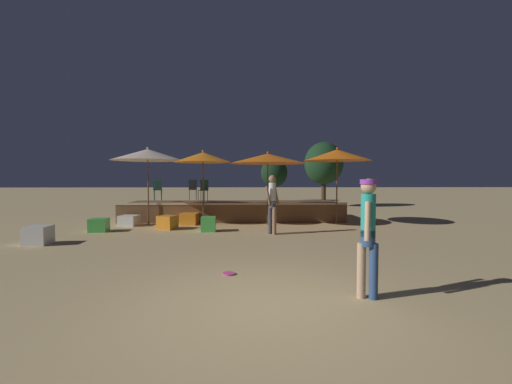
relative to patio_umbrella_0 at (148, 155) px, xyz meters
name	(u,v)px	position (x,y,z in m)	size (l,w,h in m)	color
ground_plane	(266,307)	(4.08, -8.63, -2.68)	(120.00, 120.00, 0.00)	tan
wooden_deck	(234,211)	(3.24, 1.50, -2.31)	(9.10, 2.77, 0.81)	brown
patio_umbrella_0	(148,155)	(0.00, 0.00, 0.00)	(2.75, 2.75, 2.98)	brown
patio_umbrella_1	(337,155)	(7.26, -0.28, -0.02)	(2.57, 2.57, 2.96)	brown
patio_umbrella_2	(203,157)	(2.17, -0.39, -0.12)	(2.20, 2.20, 2.83)	brown
patio_umbrella_3	(268,159)	(4.60, -0.33, -0.16)	(2.94, 2.94, 2.79)	brown
cube_seat_0	(99,225)	(-1.12, -1.83, -2.46)	(0.62, 0.62, 0.44)	#4CC651
cube_seat_1	(167,222)	(1.03, -1.33, -2.44)	(0.71, 0.71, 0.47)	orange
cube_seat_2	(129,221)	(-0.60, -0.43, -2.48)	(0.70, 0.70, 0.39)	white
cube_seat_3	(189,219)	(1.60, -0.15, -2.46)	(0.69, 0.69, 0.44)	orange
cube_seat_4	(208,224)	(2.53, -1.88, -2.43)	(0.51, 0.51, 0.49)	#4CC651
cube_seat_5	(38,235)	(-1.80, -4.02, -2.43)	(0.61, 0.61, 0.50)	white
person_0	(368,230)	(5.60, -8.32, -1.66)	(0.29, 0.53, 1.78)	#2D4C7F
person_1	(272,201)	(4.62, -2.52, -1.62)	(0.50, 0.45, 1.88)	#997051
bistro_chair_0	(193,188)	(1.35, 2.30, -1.32)	(0.41, 0.41, 0.90)	#2D3338
bistro_chair_1	(158,188)	(-0.07, 1.69, -1.32)	(0.41, 0.41, 0.90)	#1E4C47
bistro_chair_2	(204,188)	(1.98, 1.20, -1.32)	(0.47, 0.47, 0.90)	#1E4C47
frisbee_disc	(229,274)	(3.48, -7.02, -2.66)	(0.22, 0.22, 0.03)	#E54C99
background_tree_0	(274,173)	(5.87, 12.62, -0.51)	(2.01, 2.01, 3.29)	#3D2B1C
background_tree_1	(324,164)	(8.57, 7.80, 0.00)	(2.39, 2.39, 4.01)	#3D2B1C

